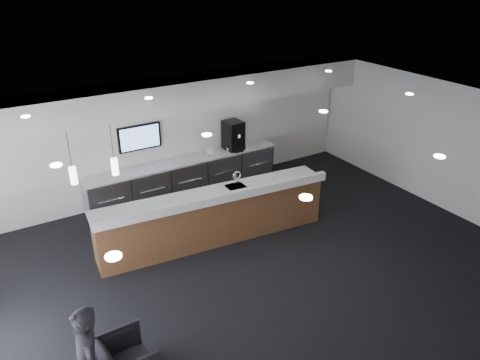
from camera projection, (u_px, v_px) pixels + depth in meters
ground at (265, 265)px, 9.24m from camera, size 10.00×10.00×0.00m
ceiling at (269, 120)px, 7.95m from camera, size 10.00×8.00×0.02m
back_wall at (177, 135)px, 11.68m from camera, size 10.00×0.02×3.00m
right_wall at (443, 147)px, 10.94m from camera, size 0.02×8.00×3.00m
soffit_bulkhead at (182, 94)px, 10.84m from camera, size 10.00×0.90×0.70m
alcove_panel at (177, 131)px, 11.61m from camera, size 9.80×0.06×1.40m
back_credenza at (185, 177)px, 11.84m from camera, size 5.06×0.66×0.95m
wall_tv at (139, 137)px, 11.07m from camera, size 1.05×0.08×0.62m
pendant_left at (122, 174)px, 7.77m from camera, size 0.12×0.12×0.30m
pendant_right at (79, 184)px, 7.44m from camera, size 0.12×0.12×0.30m
ceiling_can_lights at (269, 122)px, 7.96m from camera, size 7.00×5.00×0.02m
service_counter at (214, 216)px, 9.85m from camera, size 5.05×1.29×1.49m
coffee_machine at (233, 135)px, 12.14m from camera, size 0.47×0.58×0.76m
info_sign_left at (210, 151)px, 11.85m from camera, size 0.15×0.07×0.21m
info_sign_right at (234, 147)px, 12.13m from camera, size 0.16×0.04×0.21m
cup_0 at (247, 145)px, 12.40m from camera, size 0.10×0.10×0.10m
cup_1 at (242, 146)px, 12.34m from camera, size 0.14×0.14×0.10m
cup_2 at (238, 147)px, 12.27m from camera, size 0.13×0.13×0.10m
cup_3 at (233, 148)px, 12.21m from camera, size 0.13×0.13×0.10m
cup_4 at (228, 149)px, 12.14m from camera, size 0.14×0.14×0.10m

